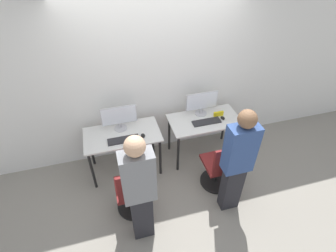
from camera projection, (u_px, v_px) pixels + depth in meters
ground_plane at (170, 173)px, 4.19m from camera, size 20.00×20.00×0.00m
wall_back at (157, 74)px, 3.86m from camera, size 12.00×0.05×2.80m
desk_left at (123, 139)px, 3.88m from camera, size 1.11×0.60×0.73m
monitor_left at (119, 117)px, 3.80m from camera, size 0.52×0.19×0.38m
keyboard_left at (123, 140)px, 3.71m from camera, size 0.44×0.14×0.02m
mouse_left at (143, 136)px, 3.77m from camera, size 0.06×0.09×0.03m
office_chair_left at (133, 193)px, 3.46m from camera, size 0.48×0.48×0.89m
person_left at (139, 189)px, 2.86m from camera, size 0.36×0.22×1.64m
desk_right at (204, 124)px, 4.15m from camera, size 1.11×0.60×0.73m
monitor_right at (202, 103)px, 4.09m from camera, size 0.52×0.19×0.38m
keyboard_right at (206, 122)px, 4.03m from camera, size 0.44×0.14×0.02m
mouse_right at (223, 118)px, 4.10m from camera, size 0.06×0.09×0.03m
office_chair_right at (220, 168)px, 3.80m from camera, size 0.48×0.48×0.89m
person_right at (238, 161)px, 3.19m from camera, size 0.36×0.22×1.64m
placard_right at (218, 114)px, 4.14m from camera, size 0.16×0.03×0.08m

